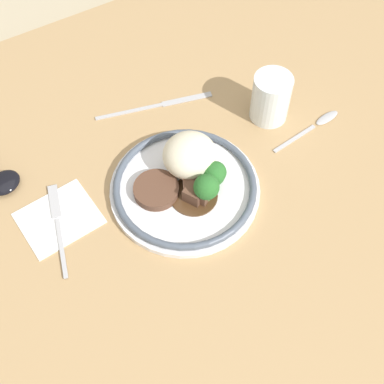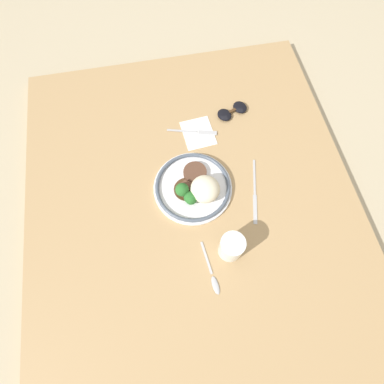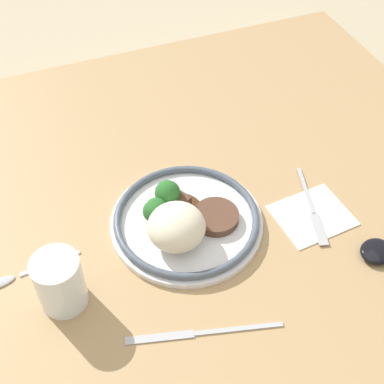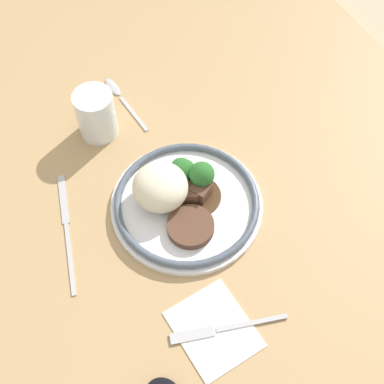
% 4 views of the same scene
% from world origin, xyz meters
% --- Properties ---
extents(ground_plane, '(8.00, 8.00, 0.00)m').
position_xyz_m(ground_plane, '(0.00, 0.00, 0.00)').
color(ground_plane, tan).
extents(dining_table, '(1.24, 1.04, 0.04)m').
position_xyz_m(dining_table, '(0.00, 0.00, 0.02)').
color(dining_table, tan).
rests_on(dining_table, ground).
extents(napkin, '(0.13, 0.11, 0.00)m').
position_xyz_m(napkin, '(-0.25, 0.07, 0.04)').
color(napkin, white).
rests_on(napkin, dining_table).
extents(plate, '(0.25, 0.25, 0.08)m').
position_xyz_m(plate, '(-0.04, 0.01, 0.06)').
color(plate, white).
rests_on(plate, dining_table).
extents(juice_glass, '(0.07, 0.07, 0.09)m').
position_xyz_m(juice_glass, '(0.17, 0.08, 0.08)').
color(juice_glass, orange).
rests_on(juice_glass, dining_table).
extents(fork, '(0.06, 0.17, 0.00)m').
position_xyz_m(fork, '(-0.25, 0.06, 0.04)').
color(fork, '#ADADB2').
rests_on(fork, napkin).
extents(knife, '(0.22, 0.07, 0.00)m').
position_xyz_m(knife, '(0.01, 0.20, 0.04)').
color(knife, '#ADADB2').
rests_on(knife, dining_table).
extents(spoon, '(0.16, 0.03, 0.01)m').
position_xyz_m(spoon, '(0.24, 0.01, 0.04)').
color(spoon, '#ADADB2').
rests_on(spoon, dining_table).
extents(sunglasses, '(0.09, 0.13, 0.02)m').
position_xyz_m(sunglasses, '(-0.31, 0.21, 0.04)').
color(sunglasses, black).
rests_on(sunglasses, dining_table).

